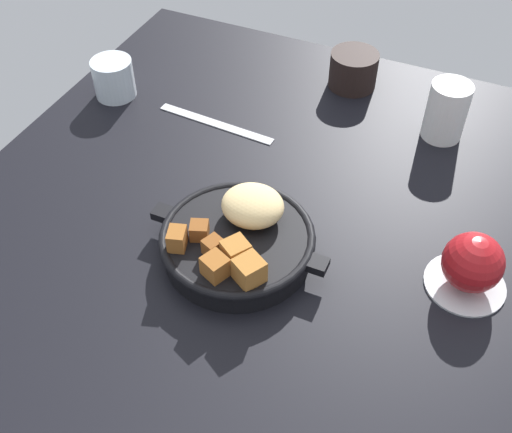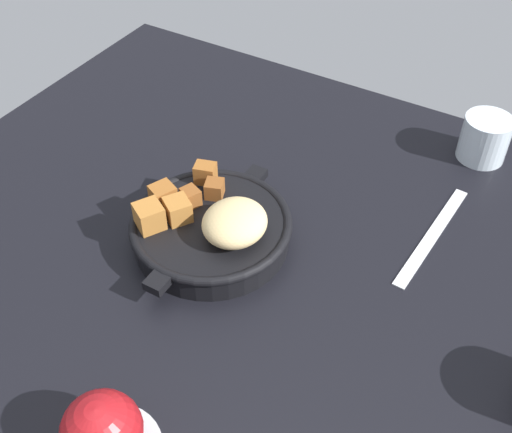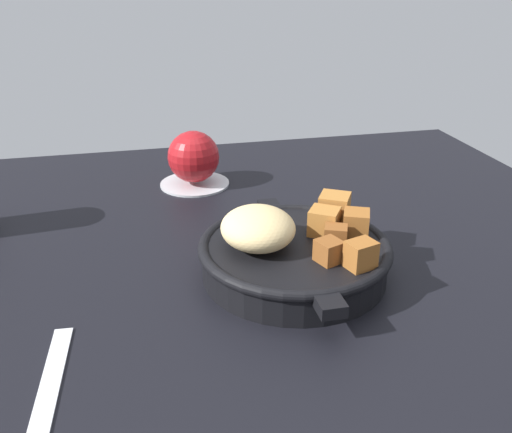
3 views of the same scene
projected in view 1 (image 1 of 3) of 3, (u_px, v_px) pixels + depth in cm
name	position (u px, v px, depth cm)	size (l,w,h in cm)	color
ground_plane	(269.00, 238.00, 86.24)	(90.14, 97.91, 2.40)	black
cast_iron_skillet	(238.00, 239.00, 80.85)	(24.48, 20.23, 7.72)	black
saucer_plate	(465.00, 283.00, 78.92)	(10.24, 10.24, 0.60)	#B7BABF
red_apple	(473.00, 262.00, 76.00)	(7.54, 7.54, 7.54)	maroon
butter_knife	(216.00, 123.00, 102.04)	(20.66, 1.60, 0.36)	silver
coffee_mug_dark	(353.00, 70.00, 107.76)	(8.25, 8.25, 6.19)	black
white_creamer_pitcher	(446.00, 111.00, 96.84)	(6.33, 6.33, 9.38)	white
water_glass_short	(114.00, 78.00, 105.60)	(6.90, 6.90, 6.59)	silver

